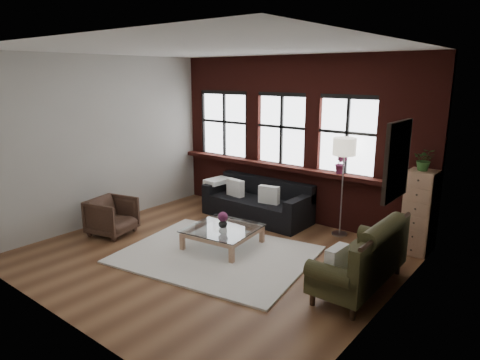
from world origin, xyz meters
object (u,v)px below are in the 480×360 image
Objects in this scene: vintage_settee at (360,255)px; floor_lamp at (342,184)px; vase at (223,223)px; coffee_table at (223,238)px; armchair at (112,216)px; dark_sofa at (257,200)px; drawer_chest at (419,212)px.

floor_lamp is at bearing 122.94° from vintage_settee.
vintage_settee is 11.49× the size of vase.
vase is (0.00, 0.00, 0.26)m from coffee_table.
armchair reaches higher than vase.
dark_sofa is 2.80m from armchair.
drawer_chest reaches higher than vase.
dark_sofa is 1.59× the size of drawer_chest.
dark_sofa is at bearing -172.57° from floor_lamp.
vintage_settee reaches higher than armchair.
floor_lamp reaches higher than coffee_table.
dark_sofa reaches higher than armchair.
vintage_settee reaches higher than vase.
floor_lamp reaches higher than drawer_chest.
armchair is 0.54× the size of drawer_chest.
dark_sofa reaches higher than vase.
vintage_settee is at bearing -57.06° from floor_lamp.
coffee_table is at bearing -178.13° from vintage_settee.
vintage_settee is at bearing 1.87° from vase.
armchair is at bearing -123.60° from dark_sofa.
vintage_settee reaches higher than dark_sofa.
vintage_settee is 2.44× the size of armchair.
armchair is (-1.55, -2.33, -0.06)m from dark_sofa.
floor_lamp reaches higher than vase.
armchair is 4.71× the size of vase.
dark_sofa is 2.98× the size of armchair.
vase is 3.18m from drawer_chest.
coffee_table is 6.94× the size of vase.
vase is (-2.37, -0.08, -0.05)m from vintage_settee.
armchair is 0.38× the size of floor_lamp.
vintage_settee is 2.39m from coffee_table.
armchair is 4.19m from floor_lamp.
vase is at bearing -74.04° from dark_sofa.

